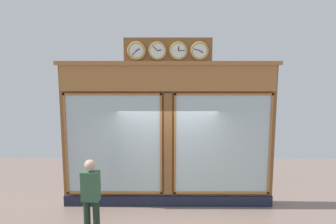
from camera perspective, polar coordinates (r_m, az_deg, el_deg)
The scene contains 2 objects.
shop_facade at distance 7.50m, azimuth 0.00°, elevation -4.18°, with size 5.51×0.42×4.29m.
pedestrian at distance 6.50m, azimuth -14.81°, elevation -15.41°, with size 0.37×0.25×1.69m.
Camera 1 is at (-0.03, 7.21, 3.47)m, focal length 31.24 mm.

